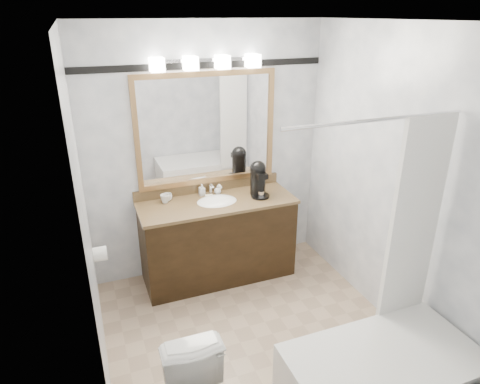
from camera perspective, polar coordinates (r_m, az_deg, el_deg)
name	(u,v)px	position (r m, az deg, el deg)	size (l,w,h in m)	color
room	(259,204)	(3.14, 2.58, -1.60)	(2.42, 2.62, 2.52)	tan
vanity	(218,238)	(4.35, -3.00, -6.12)	(1.53, 0.58, 0.97)	black
mirror	(207,129)	(4.20, -4.45, 8.31)	(1.40, 0.04, 1.10)	#AC7F4D
vanity_light_bar	(206,62)	(4.03, -4.49, 16.87)	(1.02, 0.14, 0.12)	silver
accent_stripe	(204,65)	(4.10, -4.76, 16.49)	(2.40, 0.01, 0.06)	black
bathtub	(383,371)	(3.32, 18.56, -21.73)	(1.30, 0.75, 1.96)	white
tp_roll	(100,254)	(3.76, -18.17, -7.85)	(0.12, 0.12, 0.11)	white
coffee_maker	(258,178)	(4.24, 2.45, 1.89)	(0.19, 0.23, 0.36)	black
cup_left	(168,197)	(4.22, -9.63, -0.68)	(0.09, 0.09, 0.07)	white
cup_right	(165,199)	(4.18, -9.97, -0.88)	(0.09, 0.09, 0.08)	white
soap_bottle_a	(202,190)	(4.29, -5.10, 0.30)	(0.05, 0.05, 0.12)	white
soap_bottle_b	(218,190)	(4.33, -3.01, 0.32)	(0.07, 0.07, 0.09)	white
soap_bar	(209,196)	(4.26, -4.16, -0.55)	(0.07, 0.05, 0.02)	beige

